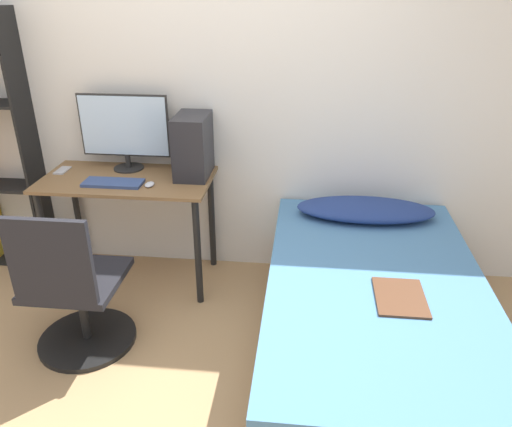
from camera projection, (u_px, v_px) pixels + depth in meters
name	position (u px, v px, depth m)	size (l,w,h in m)	color
ground_plane	(153.00, 411.00, 2.49)	(14.00, 14.00, 0.00)	tan
wall_back	(202.00, 95.00, 3.29)	(8.00, 0.05, 2.50)	silver
desk	(129.00, 195.00, 3.31)	(1.11, 0.58, 0.77)	brown
office_chair	(75.00, 298.00, 2.77)	(0.56, 0.56, 0.92)	black
bed	(372.00, 322.00, 2.69)	(1.16, 1.99, 0.55)	#4C3D2D
pillow	(365.00, 209.00, 3.21)	(0.88, 0.36, 0.11)	navy
magazine	(400.00, 297.00, 2.42)	(0.24, 0.32, 0.01)	#56331E
monitor	(124.00, 129.00, 3.30)	(0.61, 0.20, 0.51)	black
keyboard	(113.00, 183.00, 3.16)	(0.37, 0.15, 0.02)	#33477A
pc_tower	(193.00, 146.00, 3.22)	(0.21, 0.34, 0.40)	#232328
mouse	(150.00, 184.00, 3.14)	(0.06, 0.09, 0.02)	silver
phone	(62.00, 170.00, 3.38)	(0.07, 0.14, 0.01)	#B7B7BC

